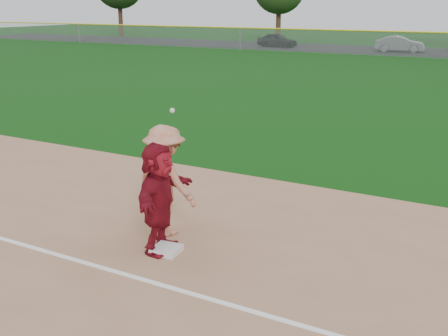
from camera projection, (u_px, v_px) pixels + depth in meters
The scene contains 7 objects.
ground at pixel (180, 264), 9.46m from camera, with size 160.00×160.00×0.00m, color #0D3D0B.
foul_line at pixel (152, 282), 8.78m from camera, with size 60.00×0.10×0.01m, color white.
first_base at pixel (167, 250), 9.83m from camera, with size 0.46×0.46×0.10m, color silver.
base_runner at pixel (159, 198), 9.67m from camera, with size 1.82×0.58×1.96m, color maroon.
car_left at pixel (277, 40), 55.30m from camera, with size 1.59×3.96×1.35m, color black.
car_mid at pixel (400, 44), 49.75m from camera, with size 1.47×4.22×1.39m, color slate.
first_base_play at pixel (165, 180), 10.39m from camera, with size 1.46×1.12×2.55m.
Camera 1 is at (4.88, -7.14, 4.23)m, focal length 45.00 mm.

